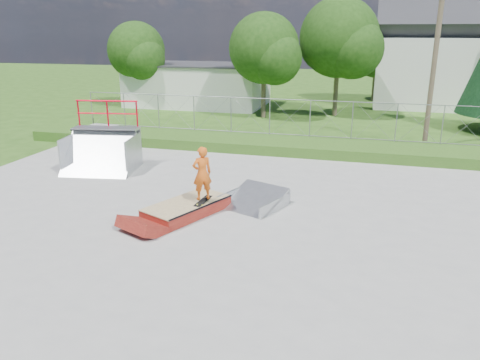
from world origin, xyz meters
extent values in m
plane|color=#2D5117|center=(0.00, 0.00, 0.00)|extent=(120.00, 120.00, 0.00)
cube|color=gray|center=(0.00, 0.00, 0.02)|extent=(20.00, 16.00, 0.04)
cube|color=#2D5117|center=(0.00, 9.50, 0.25)|extent=(24.00, 3.00, 0.50)
cube|color=maroon|center=(-0.48, 0.50, 0.19)|extent=(2.28, 3.01, 0.38)
cube|color=#9D855A|center=(-0.48, 0.50, 0.39)|extent=(2.31, 3.03, 0.03)
cube|color=black|center=(0.01, 0.60, 0.45)|extent=(0.38, 0.82, 0.13)
imported|color=orange|center=(0.01, 0.60, 1.28)|extent=(0.72, 0.69, 1.65)
cube|color=silver|center=(-8.00, 22.00, 1.50)|extent=(10.00, 6.00, 3.00)
cube|color=silver|center=(9.00, 26.00, 2.50)|extent=(8.00, 6.00, 5.00)
cube|color=#303035|center=(9.00, 26.00, 5.90)|extent=(8.40, 6.08, 6.08)
cylinder|color=brown|center=(7.50, 12.00, 4.00)|extent=(0.24, 0.24, 8.00)
cylinder|color=brown|center=(-2.00, 18.00, 1.22)|extent=(0.30, 0.30, 2.45)
sphere|color=#193B10|center=(-2.00, 18.00, 4.41)|extent=(4.48, 4.48, 4.48)
sphere|color=#193B10|center=(-1.16, 17.44, 3.85)|extent=(3.36, 3.36, 3.36)
cylinder|color=brown|center=(2.50, 20.00, 1.40)|extent=(0.30, 0.30, 2.80)
sphere|color=#193B10|center=(2.50, 20.00, 5.04)|extent=(5.12, 5.12, 5.12)
sphere|color=#193B10|center=(3.46, 19.36, 4.40)|extent=(3.84, 3.84, 3.84)
cylinder|color=brown|center=(-12.00, 20.00, 1.14)|extent=(0.30, 0.30, 2.27)
sphere|color=#193B10|center=(-12.00, 20.00, 4.10)|extent=(4.16, 4.16, 4.16)
sphere|color=#193B10|center=(-11.22, 19.48, 3.58)|extent=(3.12, 3.12, 3.12)
cylinder|color=brown|center=(5.00, 28.00, 1.05)|extent=(0.30, 0.30, 2.10)
sphere|color=#193B10|center=(5.00, 28.00, 3.78)|extent=(3.84, 3.84, 3.84)
sphere|color=#193B10|center=(5.72, 27.52, 3.30)|extent=(2.88, 2.88, 2.88)
camera|label=1|loc=(4.69, -12.11, 5.44)|focal=35.00mm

